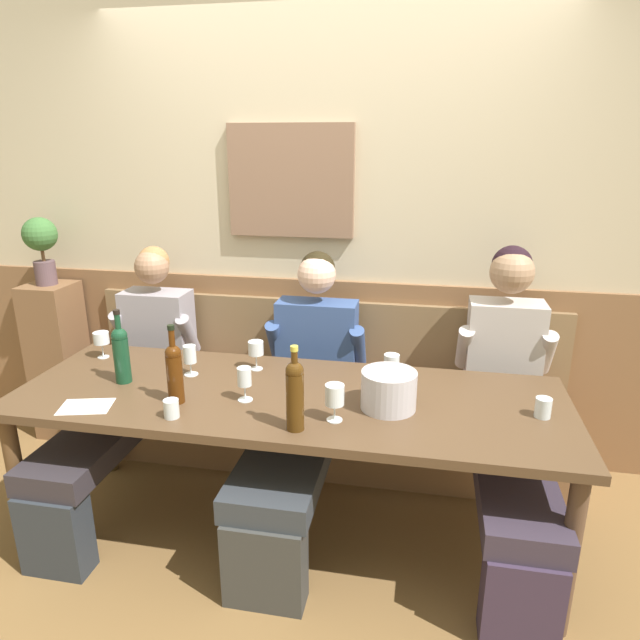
% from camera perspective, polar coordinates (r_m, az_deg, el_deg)
% --- Properties ---
extents(ground_plane, '(6.80, 6.80, 0.02)m').
position_cam_1_polar(ground_plane, '(2.82, -3.77, -22.79)').
color(ground_plane, brown).
rests_on(ground_plane, ground).
extents(room_wall_back, '(6.80, 0.12, 2.80)m').
position_cam_1_polar(room_wall_back, '(3.23, 0.63, 10.32)').
color(room_wall_back, beige).
rests_on(room_wall_back, ground).
extents(wood_wainscot_panel, '(6.80, 0.03, 1.05)m').
position_cam_1_polar(wood_wainscot_panel, '(3.41, 0.45, -4.58)').
color(wood_wainscot_panel, brown).
rests_on(wood_wainscot_panel, ground).
extents(wall_bench, '(2.75, 0.42, 0.94)m').
position_cam_1_polar(wall_bench, '(3.32, -0.23, -9.83)').
color(wall_bench, brown).
rests_on(wall_bench, ground).
extents(dining_table, '(2.45, 0.85, 0.74)m').
position_cam_1_polar(dining_table, '(2.56, -3.23, -8.94)').
color(dining_table, '#4F3925').
rests_on(dining_table, ground).
extents(person_left_seat, '(0.49, 1.26, 1.25)m').
position_cam_1_polar(person_left_seat, '(3.18, -18.69, -5.69)').
color(person_left_seat, '#2A3037').
rests_on(person_left_seat, ground).
extents(person_center_left_seat, '(0.54, 1.27, 1.26)m').
position_cam_1_polar(person_center_left_seat, '(2.84, -1.73, -7.67)').
color(person_center_left_seat, '#373735').
rests_on(person_center_left_seat, ground).
extents(person_center_right_seat, '(0.48, 1.27, 1.32)m').
position_cam_1_polar(person_center_right_seat, '(2.83, 18.60, -7.56)').
color(person_center_right_seat, '#36293E').
rests_on(person_center_right_seat, ground).
extents(ice_bucket, '(0.23, 0.23, 0.16)m').
position_cam_1_polar(ice_bucket, '(2.38, 6.98, -7.06)').
color(ice_bucket, '#BAB4BC').
rests_on(ice_bucket, dining_table).
extents(wine_bottle_amber_mid, '(0.07, 0.07, 0.35)m').
position_cam_1_polar(wine_bottle_amber_mid, '(2.17, -2.56, -7.42)').
color(wine_bottle_amber_mid, '#44290C').
rests_on(wine_bottle_amber_mid, dining_table).
extents(wine_bottle_clear_water, '(0.07, 0.07, 0.35)m').
position_cam_1_polar(wine_bottle_clear_water, '(2.74, -19.53, -3.12)').
color(wine_bottle_clear_water, '#143D25').
rests_on(wine_bottle_clear_water, dining_table).
extents(wine_bottle_green_tall, '(0.07, 0.07, 0.35)m').
position_cam_1_polar(wine_bottle_green_tall, '(2.47, -14.54, -5.02)').
color(wine_bottle_green_tall, '#472209').
rests_on(wine_bottle_green_tall, dining_table).
extents(wine_glass_mid_right, '(0.08, 0.08, 0.15)m').
position_cam_1_polar(wine_glass_mid_right, '(2.25, 1.49, -7.78)').
color(wine_glass_mid_right, silver).
rests_on(wine_glass_mid_right, dining_table).
extents(wine_glass_near_bucket, '(0.08, 0.08, 0.14)m').
position_cam_1_polar(wine_glass_near_bucket, '(3.10, -21.30, -1.82)').
color(wine_glass_near_bucket, silver).
rests_on(wine_glass_near_bucket, dining_table).
extents(wine_glass_by_bottle, '(0.07, 0.07, 0.16)m').
position_cam_1_polar(wine_glass_by_bottle, '(2.57, 7.27, -4.39)').
color(wine_glass_by_bottle, silver).
rests_on(wine_glass_by_bottle, dining_table).
extents(wine_glass_center_rear, '(0.07, 0.07, 0.15)m').
position_cam_1_polar(wine_glass_center_rear, '(2.75, -13.06, -3.51)').
color(wine_glass_center_rear, silver).
rests_on(wine_glass_center_rear, dining_table).
extents(wine_glass_center_front, '(0.07, 0.07, 0.14)m').
position_cam_1_polar(wine_glass_center_front, '(2.76, -6.52, -3.00)').
color(wine_glass_center_front, silver).
rests_on(wine_glass_center_front, dining_table).
extents(wine_glass_right_end, '(0.06, 0.06, 0.15)m').
position_cam_1_polar(wine_glass_right_end, '(2.44, -7.68, -5.84)').
color(wine_glass_right_end, silver).
rests_on(wine_glass_right_end, dining_table).
extents(water_tumbler_right, '(0.07, 0.07, 0.08)m').
position_cam_1_polar(water_tumbler_right, '(2.48, 21.69, -8.25)').
color(water_tumbler_right, silver).
rests_on(water_tumbler_right, dining_table).
extents(water_tumbler_center, '(0.06, 0.06, 0.08)m').
position_cam_1_polar(water_tumbler_center, '(2.38, -14.84, -8.68)').
color(water_tumbler_center, silver).
rests_on(water_tumbler_center, dining_table).
extents(tasting_sheet_left_guest, '(0.24, 0.20, 0.00)m').
position_cam_1_polar(tasting_sheet_left_guest, '(2.60, -22.64, -8.10)').
color(tasting_sheet_left_guest, white).
rests_on(tasting_sheet_left_guest, dining_table).
extents(corner_pedestal, '(0.28, 0.28, 0.99)m').
position_cam_1_polar(corner_pedestal, '(3.92, -24.95, -3.74)').
color(corner_pedestal, brown).
rests_on(corner_pedestal, ground).
extents(potted_plant, '(0.20, 0.20, 0.40)m').
position_cam_1_polar(potted_plant, '(3.74, -26.44, 7.04)').
color(potted_plant, '#584248').
rests_on(potted_plant, corner_pedestal).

